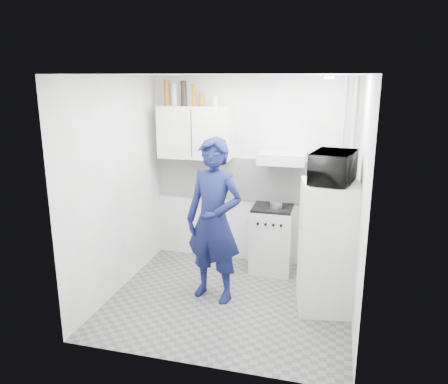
# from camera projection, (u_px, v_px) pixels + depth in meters

# --- Properties ---
(floor) EXTENTS (2.80, 2.80, 0.00)m
(floor) POSITION_uv_depth(u_px,v_px,m) (229.00, 300.00, 5.20)
(floor) COLOR #5D5D5D
(floor) RESTS_ON ground
(ceiling) EXTENTS (2.80, 2.80, 0.00)m
(ceiling) POSITION_uv_depth(u_px,v_px,m) (230.00, 75.00, 4.53)
(ceiling) COLOR white
(ceiling) RESTS_ON wall_back
(wall_back) EXTENTS (2.80, 0.00, 2.80)m
(wall_back) POSITION_uv_depth(u_px,v_px,m) (252.00, 172.00, 6.03)
(wall_back) COLOR white
(wall_back) RESTS_ON floor
(wall_left) EXTENTS (0.00, 2.60, 2.60)m
(wall_left) POSITION_uv_depth(u_px,v_px,m) (116.00, 187.00, 5.21)
(wall_left) COLOR white
(wall_left) RESTS_ON floor
(wall_right) EXTENTS (0.00, 2.60, 2.60)m
(wall_right) POSITION_uv_depth(u_px,v_px,m) (361.00, 204.00, 4.52)
(wall_right) COLOR white
(wall_right) RESTS_ON floor
(person) EXTENTS (0.79, 0.62, 1.93)m
(person) POSITION_uv_depth(u_px,v_px,m) (214.00, 221.00, 5.04)
(person) COLOR #0F143E
(person) RESTS_ON floor
(stove) EXTENTS (0.55, 0.55, 0.87)m
(stove) POSITION_uv_depth(u_px,v_px,m) (272.00, 239.00, 5.93)
(stove) COLOR silver
(stove) RESTS_ON floor
(fridge) EXTENTS (0.71, 0.71, 1.48)m
(fridge) POSITION_uv_depth(u_px,v_px,m) (328.00, 247.00, 4.87)
(fridge) COLOR beige
(fridge) RESTS_ON floor
(stove_top) EXTENTS (0.52, 0.52, 0.03)m
(stove_top) POSITION_uv_depth(u_px,v_px,m) (273.00, 208.00, 5.82)
(stove_top) COLOR black
(stove_top) RESTS_ON stove
(saucepan) EXTENTS (0.16, 0.16, 0.09)m
(saucepan) POSITION_uv_depth(u_px,v_px,m) (276.00, 205.00, 5.73)
(saucepan) COLOR silver
(saucepan) RESTS_ON stove_top
(microwave) EXTENTS (0.67, 0.51, 0.34)m
(microwave) POSITION_uv_depth(u_px,v_px,m) (333.00, 167.00, 4.64)
(microwave) COLOR black
(microwave) RESTS_ON fridge
(bottle_a) EXTENTS (0.08, 0.08, 0.34)m
(bottle_a) POSITION_uv_depth(u_px,v_px,m) (167.00, 93.00, 5.88)
(bottle_a) COLOR brown
(bottle_a) RESTS_ON upper_cabinet
(bottle_b) EXTENTS (0.08, 0.08, 0.29)m
(bottle_b) POSITION_uv_depth(u_px,v_px,m) (174.00, 95.00, 5.86)
(bottle_b) COLOR #B2B7BC
(bottle_b) RESTS_ON upper_cabinet
(bottle_c) EXTENTS (0.08, 0.08, 0.33)m
(bottle_c) POSITION_uv_depth(u_px,v_px,m) (184.00, 93.00, 5.82)
(bottle_c) COLOR black
(bottle_c) RESTS_ON upper_cabinet
(bottle_d) EXTENTS (0.06, 0.06, 0.28)m
(bottle_d) POSITION_uv_depth(u_px,v_px,m) (194.00, 95.00, 5.79)
(bottle_d) COLOR brown
(bottle_d) RESTS_ON upper_cabinet
(canister_a) EXTENTS (0.08, 0.08, 0.19)m
(canister_a) POSITION_uv_depth(u_px,v_px,m) (202.00, 99.00, 5.78)
(canister_a) COLOR brown
(canister_a) RESTS_ON upper_cabinet
(canister_b) EXTENTS (0.07, 0.07, 0.14)m
(canister_b) POSITION_uv_depth(u_px,v_px,m) (216.00, 101.00, 5.74)
(canister_b) COLOR #B2B7BC
(canister_b) RESTS_ON upper_cabinet
(upper_cabinet) EXTENTS (1.00, 0.35, 0.70)m
(upper_cabinet) POSITION_uv_depth(u_px,v_px,m) (196.00, 132.00, 5.92)
(upper_cabinet) COLOR beige
(upper_cabinet) RESTS_ON wall_back
(range_hood) EXTENTS (0.60, 0.50, 0.14)m
(range_hood) POSITION_uv_depth(u_px,v_px,m) (283.00, 158.00, 5.62)
(range_hood) COLOR silver
(range_hood) RESTS_ON wall_back
(backsplash) EXTENTS (2.74, 0.03, 0.60)m
(backsplash) POSITION_uv_depth(u_px,v_px,m) (251.00, 180.00, 6.05)
(backsplash) COLOR white
(backsplash) RESTS_ON wall_back
(pipe_a) EXTENTS (0.05, 0.05, 2.60)m
(pipe_a) POSITION_uv_depth(u_px,v_px,m) (349.00, 179.00, 5.64)
(pipe_a) COLOR silver
(pipe_a) RESTS_ON floor
(pipe_b) EXTENTS (0.04, 0.04, 2.60)m
(pipe_b) POSITION_uv_depth(u_px,v_px,m) (340.00, 178.00, 5.67)
(pipe_b) COLOR silver
(pipe_b) RESTS_ON floor
(ceiling_spot_fixture) EXTENTS (0.10, 0.10, 0.02)m
(ceiling_spot_fixture) POSITION_uv_depth(u_px,v_px,m) (329.00, 78.00, 4.48)
(ceiling_spot_fixture) COLOR white
(ceiling_spot_fixture) RESTS_ON ceiling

